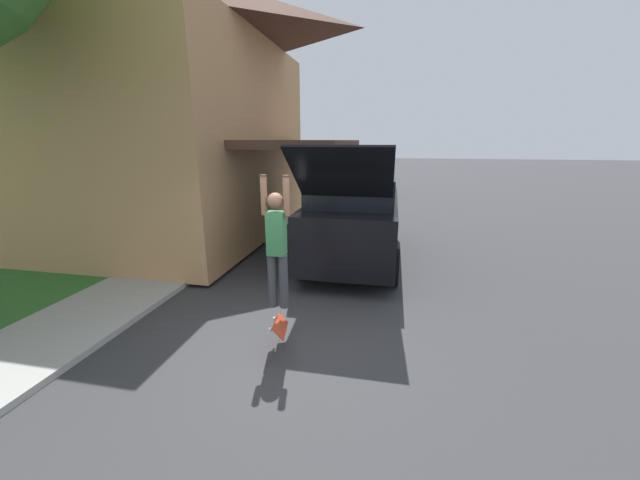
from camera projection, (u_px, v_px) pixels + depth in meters
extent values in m
plane|color=#333335|center=(289.00, 340.00, 5.50)|extent=(120.00, 120.00, 0.00)
cube|color=#2D6B28|center=(120.00, 226.00, 12.67)|extent=(10.00, 80.00, 0.08)
cube|color=#9E9E99|center=(235.00, 232.00, 11.83)|extent=(1.80, 80.00, 0.10)
cube|color=tan|center=(110.00, 143.00, 11.24)|extent=(10.43, 7.77, 5.63)
cube|color=#4C3328|center=(304.00, 144.00, 10.04)|extent=(2.60, 5.44, 0.20)
cylinder|color=silver|center=(330.00, 208.00, 8.39)|extent=(0.16, 0.16, 2.70)
cube|color=black|center=(356.00, 222.00, 9.04)|extent=(2.01, 5.19, 1.23)
cube|color=black|center=(357.00, 185.00, 8.91)|extent=(1.85, 4.05, 0.61)
cylinder|color=black|center=(329.00, 228.00, 10.90)|extent=(0.24, 0.80, 0.80)
cylinder|color=black|center=(393.00, 231.00, 10.53)|extent=(0.24, 0.80, 0.80)
cylinder|color=black|center=(304.00, 261.00, 7.86)|extent=(0.24, 0.80, 0.80)
cylinder|color=black|center=(393.00, 267.00, 7.49)|extent=(0.24, 0.80, 0.80)
cube|color=black|center=(342.00, 174.00, 6.15)|extent=(1.77, 1.38, 0.98)
cube|color=#B7B7BC|center=(368.00, 185.00, 20.05)|extent=(1.75, 4.39, 0.66)
cube|color=black|center=(369.00, 175.00, 19.80)|extent=(1.54, 2.28, 0.45)
cylinder|color=black|center=(356.00, 186.00, 21.51)|extent=(0.20, 0.65, 0.65)
cylinder|color=black|center=(384.00, 186.00, 21.19)|extent=(0.20, 0.65, 0.65)
cylinder|color=black|center=(351.00, 192.00, 19.03)|extent=(0.20, 0.65, 0.65)
cylinder|color=black|center=(383.00, 193.00, 18.71)|extent=(0.20, 0.65, 0.65)
cylinder|color=#38383D|center=(272.00, 281.00, 5.19)|extent=(0.13, 0.13, 0.81)
cylinder|color=#38383D|center=(284.00, 281.00, 5.16)|extent=(0.13, 0.13, 0.81)
cube|color=#337042|center=(276.00, 233.00, 4.98)|extent=(0.25, 0.20, 0.62)
sphere|color=brown|center=(275.00, 201.00, 4.86)|extent=(0.22, 0.22, 0.22)
cylinder|color=brown|center=(264.00, 195.00, 4.87)|extent=(0.09, 0.09, 0.55)
cylinder|color=brown|center=(286.00, 196.00, 4.81)|extent=(0.09, 0.09, 0.55)
cube|color=#B73D23|center=(281.00, 326.00, 5.09)|extent=(0.34, 0.80, 0.34)
cylinder|color=silver|center=(275.00, 319.00, 5.35)|extent=(0.03, 0.06, 0.06)
cylinder|color=silver|center=(284.00, 328.00, 5.36)|extent=(0.03, 0.06, 0.06)
cylinder|color=silver|center=(270.00, 329.00, 4.83)|extent=(0.03, 0.06, 0.06)
cylinder|color=silver|center=(281.00, 340.00, 4.84)|extent=(0.03, 0.06, 0.06)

